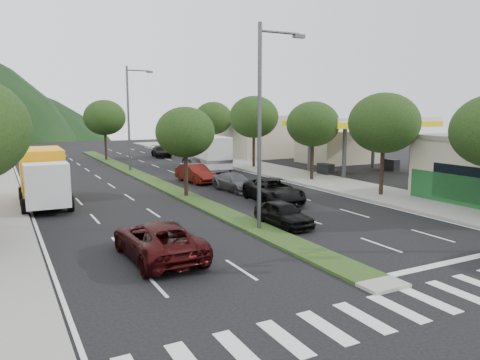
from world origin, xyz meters
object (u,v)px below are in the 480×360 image
streetlight_near (263,117)px  car_queue_d (274,191)px  suv_maroon (158,240)px  tree_r_b (384,123)px  streetlight_mid (130,113)px  tree_r_d (254,117)px  tree_med_far (105,118)px  car_queue_a (283,214)px  tree_r_e (213,118)px  car_queue_c (196,173)px  car_queue_e (195,165)px  car_queue_f (161,152)px  tree_r_c (313,124)px  motorhome (206,151)px  box_truck (43,179)px  car_queue_b (235,182)px  tree_med_near (185,132)px

streetlight_near → car_queue_d: (4.14, 5.64, -4.81)m
suv_maroon → tree_r_b: bearing=-162.6°
streetlight_near → suv_maroon: 7.98m
streetlight_mid → streetlight_near: bearing=-90.0°
tree_r_d → car_queue_d: (-7.66, -16.36, -4.41)m
tree_med_far → streetlight_near: size_ratio=0.69×
car_queue_a → car_queue_d: car_queue_d is taller
tree_r_e → car_queue_c: size_ratio=1.47×
car_queue_c → car_queue_d: size_ratio=0.82×
car_queue_e → car_queue_f: (1.60, 15.41, -0.02)m
tree_r_c → car_queue_a: bearing=-131.4°
tree_r_d → tree_r_c: bearing=-90.0°
car_queue_f → motorhome: size_ratio=0.52×
tree_med_far → box_truck: (-8.89, -24.46, -3.35)m
tree_med_far → car_queue_d: (4.34, -30.36, -4.24)m
suv_maroon → motorhome: size_ratio=0.61×
car_queue_a → tree_r_b: bearing=18.0°
streetlight_mid → car_queue_c: bearing=-73.1°
car_queue_a → motorhome: bearing=73.7°
tree_r_b → car_queue_f: bearing=98.5°
tree_r_c → tree_med_far: bearing=116.6°
streetlight_mid → car_queue_b: 15.67m
tree_r_d → tree_med_far: size_ratio=1.03×
car_queue_b → car_queue_e: (1.37, 11.04, 0.05)m
streetlight_mid → car_queue_d: (4.14, -19.36, -4.81)m
tree_med_far → car_queue_b: (4.06, -25.36, -4.36)m
streetlight_near → car_queue_b: size_ratio=2.24×
tree_r_b → tree_med_near: bearing=153.4°
tree_r_b → car_queue_b: size_ratio=1.55×
tree_r_c → suv_maroon: bearing=-141.8°
car_queue_a → car_queue_b: car_queue_a is taller
car_queue_d → tree_med_near: bearing=142.1°
tree_med_near → car_queue_d: tree_med_near is taller
tree_r_e → tree_med_far: bearing=161.6°
tree_r_d → streetlight_mid: (-11.79, 3.00, 0.40)m
car_queue_f → box_truck: 30.11m
car_queue_a → tree_r_d: bearing=62.0°
suv_maroon → car_queue_f: bearing=-109.5°
tree_med_near → box_truck: size_ratio=0.84×
streetlight_near → suv_maroon: streetlight_near is taller
tree_med_near → car_queue_b: bearing=8.9°
streetlight_near → streetlight_mid: same height
suv_maroon → box_truck: bearing=-78.6°
tree_r_c → car_queue_f: size_ratio=1.39×
tree_r_c → car_queue_c: size_ratio=1.42×
car_queue_f → box_truck: bearing=-115.6°
car_queue_c → car_queue_f: car_queue_c is taller
car_queue_e → streetlight_mid: bearing=152.2°
tree_r_b → motorhome: 20.08m
tree_r_d → tree_r_e: size_ratio=1.07×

